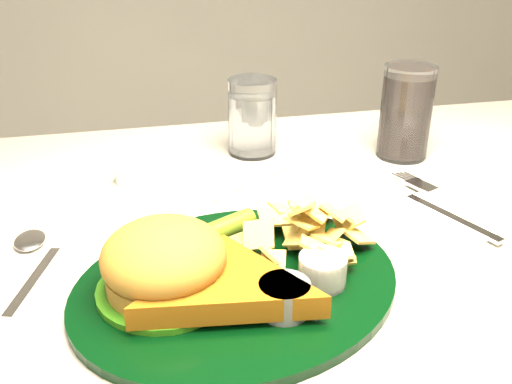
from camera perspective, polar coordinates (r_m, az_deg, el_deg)
dinner_plate at (r=0.57m, az=-1.90°, el=-6.40°), size 0.41×0.38×0.08m
water_glass at (r=0.90m, az=-0.39°, el=7.52°), size 0.08×0.08×0.12m
cola_glass at (r=0.91m, az=14.75°, el=7.72°), size 0.09×0.09×0.14m
fork_napkin at (r=0.76m, az=18.61°, el=-2.06°), size 0.20×0.22×0.01m
spoon at (r=0.64m, az=-21.41°, el=-8.04°), size 0.09×0.17×0.01m
ramekin at (r=0.83m, az=-12.59°, el=1.73°), size 0.04×0.04×0.03m
wrapped_straw at (r=0.80m, az=-0.98°, el=0.78°), size 0.19×0.16×0.01m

